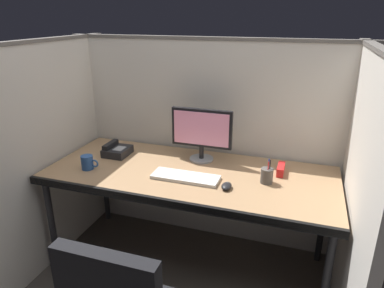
{
  "coord_description": "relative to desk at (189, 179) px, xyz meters",
  "views": [
    {
      "loc": [
        0.68,
        -1.68,
        1.73
      ],
      "look_at": [
        0.0,
        0.35,
        0.92
      ],
      "focal_mm": 32.6,
      "sensor_mm": 36.0,
      "label": 1
    }
  ],
  "objects": [
    {
      "name": "cubicle_partition_rear",
      "position": [
        0.0,
        0.46,
        0.1
      ],
      "size": [
        2.21,
        0.06,
        1.57
      ],
      "color": "beige",
      "rests_on": "ground"
    },
    {
      "name": "computer_mouse",
      "position": [
        0.29,
        -0.14,
        0.07
      ],
      "size": [
        0.06,
        0.1,
        0.04
      ],
      "color": "black",
      "rests_on": "desk"
    },
    {
      "name": "pen_cup",
      "position": [
        0.5,
        0.02,
        0.1
      ],
      "size": [
        0.08,
        0.08,
        0.16
      ],
      "color": "#4C4742",
      "rests_on": "desk"
    },
    {
      "name": "cubicle_partition_left",
      "position": [
        -0.99,
        -0.09,
        0.1
      ],
      "size": [
        0.06,
        1.41,
        1.57
      ],
      "color": "beige",
      "rests_on": "ground"
    },
    {
      "name": "red_stapler",
      "position": [
        0.57,
        0.18,
        0.08
      ],
      "size": [
        0.04,
        0.15,
        0.06
      ],
      "primitive_type": "cube",
      "color": "red",
      "rests_on": "desk"
    },
    {
      "name": "keyboard_main",
      "position": [
        0.01,
        -0.09,
        0.06
      ],
      "size": [
        0.43,
        0.15,
        0.02
      ],
      "primitive_type": "cube",
      "color": "silver",
      "rests_on": "desk"
    },
    {
      "name": "desk_phone",
      "position": [
        -0.61,
        0.13,
        0.08
      ],
      "size": [
        0.17,
        0.19,
        0.09
      ],
      "color": "black",
      "rests_on": "desk"
    },
    {
      "name": "monitor_center",
      "position": [
        0.01,
        0.23,
        0.27
      ],
      "size": [
        0.43,
        0.17,
        0.37
      ],
      "color": "gray",
      "rests_on": "desk"
    },
    {
      "name": "cubicle_partition_right",
      "position": [
        0.99,
        -0.09,
        0.1
      ],
      "size": [
        0.06,
        1.41,
        1.57
      ],
      "color": "beige",
      "rests_on": "ground"
    },
    {
      "name": "coffee_mug",
      "position": [
        -0.67,
        -0.16,
        0.1
      ],
      "size": [
        0.13,
        0.08,
        0.09
      ],
      "color": "#264C8C",
      "rests_on": "desk"
    },
    {
      "name": "desk",
      "position": [
        0.0,
        0.0,
        0.0
      ],
      "size": [
        1.9,
        0.8,
        0.74
      ],
      "color": "#997551",
      "rests_on": "ground"
    }
  ]
}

